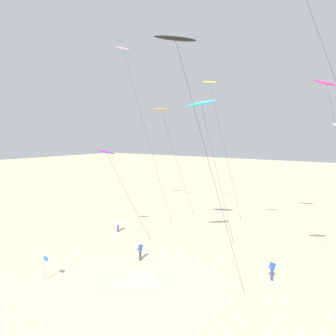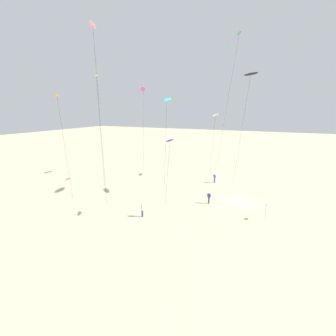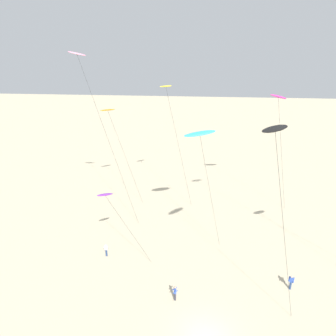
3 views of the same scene
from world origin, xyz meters
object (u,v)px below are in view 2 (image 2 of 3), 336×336
at_px(kite_green, 238,42).
at_px(kite_cyan, 167,100).
at_px(kite_flyer_nearest, 215,178).
at_px(kite_white, 215,116).
at_px(kite_orange, 57,98).
at_px(kite_black, 251,75).
at_px(marker_flag, 266,209).
at_px(kite_flyer_middle, 142,210).
at_px(kite_purple, 170,142).
at_px(kite_magenta, 143,90).
at_px(kite_pink, 93,34).
at_px(kite_yellow, 96,79).
at_px(kite_flyer_furthest, 209,197).

height_order(kite_green, kite_cyan, kite_green).
bearing_deg(kite_green, kite_flyer_nearest, 115.59).
bearing_deg(kite_white, kite_orange, 154.03).
relative_size(kite_black, kite_green, 0.72).
bearing_deg(marker_flag, kite_green, 26.76).
bearing_deg(kite_flyer_middle, marker_flag, -68.55).
relative_size(kite_green, kite_flyer_middle, 15.52).
bearing_deg(kite_purple, kite_white, 3.20).
bearing_deg(kite_magenta, kite_white, -70.86).
distance_m(kite_white, kite_flyer_middle, 27.48).
xyz_separation_m(kite_black, kite_flyer_nearest, (5.07, 6.34, -17.44)).
relative_size(kite_black, kite_flyer_nearest, 11.21).
height_order(kite_black, kite_orange, kite_black).
height_order(kite_pink, kite_orange, kite_pink).
relative_size(kite_orange, kite_magenta, 0.86).
bearing_deg(kite_flyer_middle, kite_white, -4.19).
height_order(kite_cyan, marker_flag, kite_cyan).
height_order(kite_pink, kite_green, kite_green).
xyz_separation_m(kite_white, kite_flyer_nearest, (-4.74, -1.64, -11.21)).
xyz_separation_m(kite_black, kite_magenta, (5.14, 21.42, -1.27)).
height_order(kite_black, kite_flyer_nearest, kite_black).
bearing_deg(kite_cyan, kite_flyer_middle, -171.20).
height_order(kite_black, kite_purple, kite_black).
bearing_deg(kite_magenta, kite_yellow, -178.66).
distance_m(kite_yellow, kite_white, 23.73).
height_order(kite_orange, kite_flyer_furthest, kite_orange).
xyz_separation_m(kite_magenta, kite_flyer_nearest, (-0.07, -15.08, -16.17)).
bearing_deg(kite_black, kite_pink, 141.50).
bearing_deg(kite_yellow, kite_purple, -107.59).
bearing_deg(kite_orange, kite_pink, -95.73).
distance_m(kite_purple, kite_white, 23.67).
bearing_deg(kite_orange, kite_cyan, -37.97).
xyz_separation_m(kite_green, kite_orange, (-23.46, 17.50, -9.62)).
distance_m(kite_pink, kite_purple, 14.70).
height_order(kite_flyer_nearest, kite_flyer_middle, same).
bearing_deg(kite_black, kite_yellow, 113.41).
height_order(kite_flyer_furthest, marker_flag, marker_flag).
distance_m(kite_black, kite_orange, 27.33).
height_order(kite_yellow, kite_purple, kite_yellow).
xyz_separation_m(kite_orange, kite_flyer_middle, (1.84, -11.25, -13.95)).
bearing_deg(kite_purple, kite_flyer_middle, 115.70).
distance_m(kite_green, kite_flyer_middle, 32.59).
height_order(kite_white, kite_flyer_nearest, kite_white).
bearing_deg(kite_flyer_nearest, kite_white, 19.05).
bearing_deg(kite_purple, kite_magenta, 38.07).
distance_m(kite_green, kite_orange, 30.81).
relative_size(kite_green, marker_flag, 12.34).
relative_size(kite_purple, marker_flag, 4.84).
relative_size(kite_pink, kite_flyer_middle, 13.67).
bearing_deg(kite_purple, kite_flyer_nearest, -0.98).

